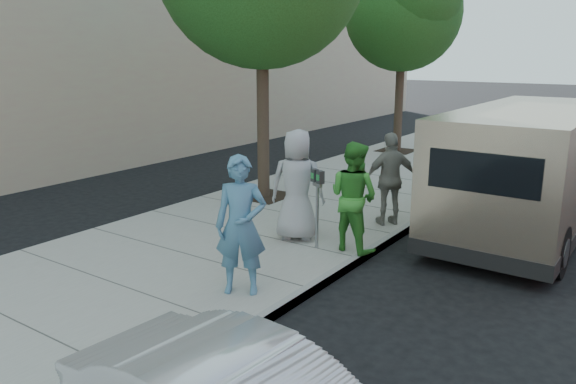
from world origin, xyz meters
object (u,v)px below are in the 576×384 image
(parking_meter, at_px, (317,192))
(person_striped_polo, at_px, (391,179))
(person_officer, at_px, (241,226))
(person_gray_shirt, at_px, (297,185))
(person_green_shirt, at_px, (353,197))
(van, at_px, (530,167))
(tree_far, at_px, (405,7))

(parking_meter, height_order, person_striped_polo, person_striped_polo)
(person_officer, height_order, person_striped_polo, person_officer)
(person_gray_shirt, height_order, person_striped_polo, person_gray_shirt)
(person_green_shirt, distance_m, person_striped_polo, 1.72)
(person_gray_shirt, bearing_deg, parking_meter, 133.57)
(van, height_order, person_green_shirt, van)
(van, bearing_deg, tree_far, 131.61)
(van, distance_m, person_gray_shirt, 4.65)
(person_officer, height_order, person_gray_shirt, person_gray_shirt)
(van, height_order, person_gray_shirt, van)
(parking_meter, distance_m, van, 4.46)
(tree_far, height_order, person_officer, tree_far)
(person_green_shirt, xyz_separation_m, person_gray_shirt, (-1.10, -0.07, 0.07))
(tree_far, height_order, person_striped_polo, tree_far)
(person_gray_shirt, bearing_deg, person_officer, 81.36)
(person_striped_polo, bearing_deg, person_officer, 38.38)
(parking_meter, bearing_deg, person_green_shirt, 54.19)
(tree_far, height_order, person_gray_shirt, tree_far)
(parking_meter, xyz_separation_m, van, (2.64, 3.60, 0.14))
(parking_meter, xyz_separation_m, person_green_shirt, (0.53, 0.30, -0.07))
(tree_far, distance_m, parking_meter, 11.05)
(person_striped_polo, bearing_deg, parking_meter, 30.94)
(parking_meter, relative_size, person_green_shirt, 0.74)
(van, distance_m, person_officer, 6.30)
(person_gray_shirt, relative_size, person_striped_polo, 1.10)
(person_green_shirt, bearing_deg, van, -113.87)
(person_officer, distance_m, person_striped_polo, 4.20)
(parking_meter, bearing_deg, person_gray_shirt, -177.50)
(van, bearing_deg, person_gray_shirt, -133.00)
(person_striped_polo, bearing_deg, tree_far, -114.27)
(tree_far, relative_size, person_gray_shirt, 3.22)
(person_officer, bearing_deg, person_gray_shirt, 74.60)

